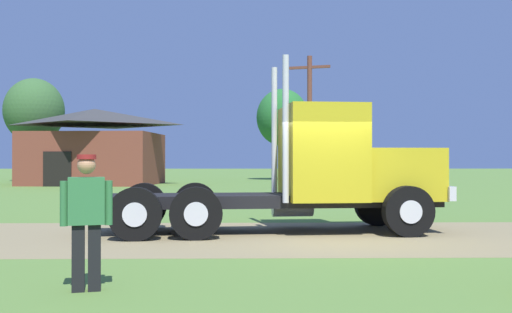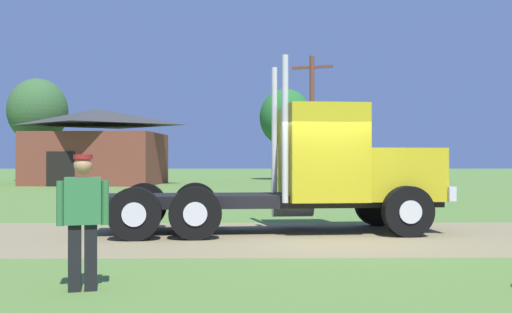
% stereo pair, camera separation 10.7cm
% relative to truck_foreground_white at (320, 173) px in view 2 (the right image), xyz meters
% --- Properties ---
extents(ground_plane, '(200.00, 200.00, 0.00)m').
position_rel_truck_foreground_white_xyz_m(ground_plane, '(-0.04, -0.90, -1.36)').
color(ground_plane, '#577D35').
extents(dirt_track, '(120.00, 5.73, 0.01)m').
position_rel_truck_foreground_white_xyz_m(dirt_track, '(-0.04, -0.90, -1.36)').
color(dirt_track, '#877953').
rests_on(dirt_track, ground_plane).
extents(truck_foreground_white, '(8.11, 3.15, 3.96)m').
position_rel_truck_foreground_white_xyz_m(truck_foreground_white, '(0.00, 0.00, 0.00)').
color(truck_foreground_white, black).
rests_on(truck_foreground_white, ground_plane).
extents(visitor_walking_mid, '(0.63, 0.36, 1.75)m').
position_rel_truck_foreground_white_xyz_m(visitor_walking_mid, '(-3.79, -6.23, -0.40)').
color(visitor_walking_mid, '#33723F').
rests_on(visitor_walking_mid, ground_plane).
extents(shed_building, '(9.24, 7.71, 5.16)m').
position_rel_truck_foreground_white_xyz_m(shed_building, '(-12.00, 26.99, 1.12)').
color(shed_building, brown).
rests_on(shed_building, ground_plane).
extents(utility_pole_near, '(2.13, 0.83, 7.18)m').
position_rel_truck_foreground_white_xyz_m(utility_pole_near, '(1.68, 17.63, 2.47)').
color(utility_pole_near, brown).
rests_on(utility_pole_near, ground_plane).
extents(tree_mid, '(4.52, 4.52, 7.93)m').
position_rel_truck_foreground_white_xyz_m(tree_mid, '(-17.91, 32.16, 4.05)').
color(tree_mid, '#513823').
rests_on(tree_mid, ground_plane).
extents(tree_right, '(4.31, 4.31, 7.58)m').
position_rel_truck_foreground_white_xyz_m(tree_right, '(1.37, 35.63, 3.82)').
color(tree_right, '#513823').
rests_on(tree_right, ground_plane).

